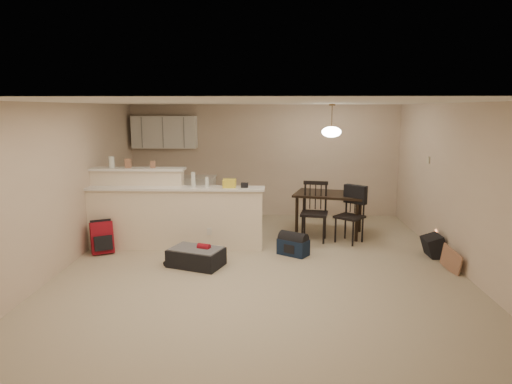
{
  "coord_description": "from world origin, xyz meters",
  "views": [
    {
      "loc": [
        0.14,
        -6.72,
        2.42
      ],
      "look_at": [
        -0.1,
        0.7,
        1.05
      ],
      "focal_mm": 32.0,
      "sensor_mm": 36.0,
      "label": 1
    }
  ],
  "objects_px": {
    "dining_table": "(329,198)",
    "pendant_lamp": "(331,131)",
    "suitcase": "(196,257)",
    "red_backpack": "(102,238)",
    "dining_chair_near": "(314,212)",
    "navy_duffel": "(293,247)",
    "dining_chair_far": "(350,215)",
    "black_daypack": "(434,246)"
  },
  "relations": [
    {
      "from": "dining_table",
      "to": "navy_duffel",
      "type": "xyz_separation_m",
      "value": [
        -0.75,
        -1.32,
        -0.58
      ]
    },
    {
      "from": "red_backpack",
      "to": "dining_chair_near",
      "type": "bearing_deg",
      "value": -14.34
    },
    {
      "from": "pendant_lamp",
      "to": "dining_chair_near",
      "type": "bearing_deg",
      "value": -125.59
    },
    {
      "from": "dining_chair_near",
      "to": "navy_duffel",
      "type": "distance_m",
      "value": 1.03
    },
    {
      "from": "pendant_lamp",
      "to": "red_backpack",
      "type": "bearing_deg",
      "value": -161.7
    },
    {
      "from": "dining_chair_near",
      "to": "dining_chair_far",
      "type": "height_order",
      "value": "dining_chair_near"
    },
    {
      "from": "dining_chair_near",
      "to": "navy_duffel",
      "type": "bearing_deg",
      "value": -105.86
    },
    {
      "from": "dining_chair_far",
      "to": "suitcase",
      "type": "height_order",
      "value": "dining_chair_far"
    },
    {
      "from": "dining_table",
      "to": "dining_chair_far",
      "type": "height_order",
      "value": "dining_chair_far"
    },
    {
      "from": "dining_table",
      "to": "dining_chair_far",
      "type": "distance_m",
      "value": 0.66
    },
    {
      "from": "dining_chair_far",
      "to": "navy_duffel",
      "type": "distance_m",
      "value": 1.35
    },
    {
      "from": "pendant_lamp",
      "to": "dining_chair_near",
      "type": "relative_size",
      "value": 0.57
    },
    {
      "from": "pendant_lamp",
      "to": "suitcase",
      "type": "relative_size",
      "value": 0.77
    },
    {
      "from": "suitcase",
      "to": "red_backpack",
      "type": "xyz_separation_m",
      "value": [
        -1.69,
        0.59,
        0.13
      ]
    },
    {
      "from": "suitcase",
      "to": "red_backpack",
      "type": "relative_size",
      "value": 1.5
    },
    {
      "from": "dining_chair_far",
      "to": "navy_duffel",
      "type": "relative_size",
      "value": 2.06
    },
    {
      "from": "red_backpack",
      "to": "navy_duffel",
      "type": "height_order",
      "value": "red_backpack"
    },
    {
      "from": "dining_table",
      "to": "pendant_lamp",
      "type": "xyz_separation_m",
      "value": [
        -0.0,
        -0.0,
        1.28
      ]
    },
    {
      "from": "pendant_lamp",
      "to": "dining_chair_far",
      "type": "distance_m",
      "value": 1.61
    },
    {
      "from": "red_backpack",
      "to": "dining_table",
      "type": "bearing_deg",
      "value": -9.19
    },
    {
      "from": "dining_chair_near",
      "to": "suitcase",
      "type": "distance_m",
      "value": 2.46
    },
    {
      "from": "pendant_lamp",
      "to": "black_daypack",
      "type": "xyz_separation_m",
      "value": [
        1.57,
        -1.32,
        -1.82
      ]
    },
    {
      "from": "pendant_lamp",
      "to": "dining_chair_far",
      "type": "height_order",
      "value": "pendant_lamp"
    },
    {
      "from": "suitcase",
      "to": "navy_duffel",
      "type": "distance_m",
      "value": 1.64
    },
    {
      "from": "pendant_lamp",
      "to": "dining_chair_near",
      "type": "height_order",
      "value": "pendant_lamp"
    },
    {
      "from": "suitcase",
      "to": "navy_duffel",
      "type": "relative_size",
      "value": 1.62
    },
    {
      "from": "red_backpack",
      "to": "black_daypack",
      "type": "bearing_deg",
      "value": -27.49
    },
    {
      "from": "dining_chair_near",
      "to": "dining_chair_far",
      "type": "distance_m",
      "value": 0.64
    },
    {
      "from": "dining_table",
      "to": "navy_duffel",
      "type": "relative_size",
      "value": 3.0
    },
    {
      "from": "suitcase",
      "to": "red_backpack",
      "type": "distance_m",
      "value": 1.8
    },
    {
      "from": "suitcase",
      "to": "black_daypack",
      "type": "distance_m",
      "value": 3.9
    },
    {
      "from": "dining_chair_near",
      "to": "navy_duffel",
      "type": "xyz_separation_m",
      "value": [
        -0.42,
        -0.85,
        -0.41
      ]
    },
    {
      "from": "dining_chair_far",
      "to": "black_daypack",
      "type": "xyz_separation_m",
      "value": [
        1.27,
        -0.76,
        -0.34
      ]
    },
    {
      "from": "pendant_lamp",
      "to": "dining_chair_far",
      "type": "relative_size",
      "value": 0.61
    },
    {
      "from": "dining_table",
      "to": "dining_chair_near",
      "type": "relative_size",
      "value": 1.36
    },
    {
      "from": "pendant_lamp",
      "to": "navy_duffel",
      "type": "distance_m",
      "value": 2.4
    },
    {
      "from": "dining_table",
      "to": "suitcase",
      "type": "relative_size",
      "value": 1.85
    },
    {
      "from": "dining_chair_near",
      "to": "red_backpack",
      "type": "relative_size",
      "value": 2.03
    },
    {
      "from": "dining_table",
      "to": "red_backpack",
      "type": "bearing_deg",
      "value": -145.93
    },
    {
      "from": "dining_chair_near",
      "to": "navy_duffel",
      "type": "height_order",
      "value": "dining_chair_near"
    },
    {
      "from": "dining_chair_far",
      "to": "navy_duffel",
      "type": "bearing_deg",
      "value": -103.88
    },
    {
      "from": "dining_table",
      "to": "suitcase",
      "type": "bearing_deg",
      "value": -124.41
    }
  ]
}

